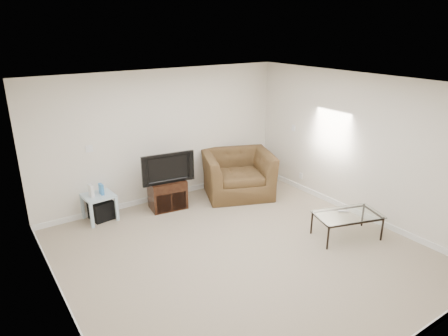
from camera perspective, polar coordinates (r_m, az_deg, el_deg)
floor at (r=6.14m, az=2.48°, el=-11.99°), size 5.00×5.00×0.00m
ceiling at (r=5.28m, az=2.89°, el=11.77°), size 5.00×5.00×0.00m
wall_back at (r=7.64m, az=-8.64°, el=4.49°), size 5.00×0.02×2.50m
wall_left at (r=4.66m, az=-23.00°, el=-7.06°), size 0.02×5.00×2.50m
wall_right at (r=7.30m, az=18.64°, el=2.93°), size 0.02×5.00×2.50m
plate_back at (r=7.17m, az=-18.70°, el=2.63°), size 0.12×0.02×0.12m
plate_right_switch at (r=8.31m, az=9.89°, el=5.65°), size 0.02×0.09×0.13m
plate_right_outlet at (r=8.38m, az=10.93°, el=-1.10°), size 0.02×0.08×0.12m
tv_stand at (r=7.50m, az=-8.07°, el=-3.73°), size 0.70×0.54×0.54m
dvd_player at (r=7.40m, az=-8.05°, el=-2.55°), size 0.37×0.29×0.05m
television at (r=7.27m, az=-8.21°, el=0.17°), size 0.92×0.30×0.56m
side_table at (r=7.33m, az=-17.36°, el=-5.34°), size 0.52×0.52×0.47m
subwoofer at (r=7.38m, az=-17.15°, el=-5.72°), size 0.40×0.40×0.35m
game_console at (r=7.14m, az=-18.46°, el=-3.11°), size 0.06×0.16×0.22m
game_case at (r=7.20m, az=-17.13°, el=-2.90°), size 0.05×0.14×0.19m
recliner at (r=7.92m, az=1.99°, el=0.17°), size 1.56×1.30×1.16m
coffee_table at (r=6.75m, az=17.09°, el=-7.86°), size 1.16×0.87×0.40m
remote at (r=6.72m, az=16.70°, el=-5.93°), size 0.16×0.13×0.02m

